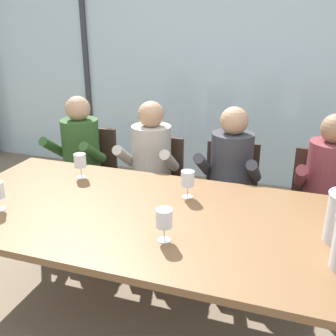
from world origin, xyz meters
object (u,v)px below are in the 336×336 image
(chair_center, at_px, (230,190))
(person_maroon_top, at_px, (328,188))
(chair_right_of_center, at_px, (318,201))
(dining_table, at_px, (149,222))
(wine_glass_near_bucket, at_px, (80,162))
(chair_near_curtain, at_px, (91,170))
(person_charcoal_jacket, at_px, (229,176))
(wine_glass_by_right_taster, at_px, (164,219))
(chair_left_of_center, at_px, (155,180))
(wine_glass_center_pour, at_px, (188,180))
(person_beige_jumper, at_px, (149,166))
(person_olive_shirt, at_px, (77,157))

(chair_center, xyz_separation_m, person_maroon_top, (0.70, -0.13, 0.17))
(chair_right_of_center, bearing_deg, chair_center, -174.50)
(dining_table, bearing_deg, wine_glass_near_bucket, 151.56)
(dining_table, xyz_separation_m, chair_near_curtain, (-0.97, 1.03, -0.17))
(person_charcoal_jacket, bearing_deg, wine_glass_by_right_taster, -94.15)
(chair_center, bearing_deg, chair_near_curtain, 173.58)
(chair_left_of_center, xyz_separation_m, chair_right_of_center, (1.30, 0.03, 0.00))
(chair_left_of_center, height_order, wine_glass_center_pour, wine_glass_center_pour)
(chair_left_of_center, height_order, wine_glass_by_right_taster, wine_glass_by_right_taster)
(chair_near_curtain, xyz_separation_m, person_beige_jumper, (0.63, -0.17, 0.17))
(chair_center, relative_size, wine_glass_by_right_taster, 5.01)
(wine_glass_center_pour, bearing_deg, chair_right_of_center, 41.64)
(chair_right_of_center, relative_size, person_beige_jumper, 0.73)
(chair_right_of_center, bearing_deg, chair_left_of_center, -174.33)
(person_beige_jumper, relative_size, wine_glass_by_right_taster, 6.84)
(chair_right_of_center, height_order, wine_glass_by_right_taster, wine_glass_by_right_taster)
(dining_table, bearing_deg, person_beige_jumper, 111.40)
(dining_table, xyz_separation_m, chair_center, (0.31, 1.00, -0.17))
(chair_near_curtain, relative_size, chair_left_of_center, 1.00)
(chair_left_of_center, height_order, chair_right_of_center, same)
(dining_table, xyz_separation_m, person_maroon_top, (1.01, 0.86, -0.00))
(chair_left_of_center, relative_size, chair_right_of_center, 1.00)
(dining_table, xyz_separation_m, chair_left_of_center, (-0.33, 0.98, -0.17))
(chair_near_curtain, xyz_separation_m, chair_left_of_center, (0.64, -0.05, 0.00))
(chair_left_of_center, xyz_separation_m, chair_center, (0.64, 0.01, 0.00))
(chair_right_of_center, height_order, person_beige_jumper, person_beige_jumper)
(chair_left_of_center, distance_m, chair_right_of_center, 1.30)
(person_olive_shirt, bearing_deg, chair_right_of_center, 5.47)
(person_maroon_top, bearing_deg, wine_glass_by_right_taster, -126.03)
(chair_right_of_center, relative_size, wine_glass_by_right_taster, 5.01)
(person_olive_shirt, height_order, wine_glass_by_right_taster, person_olive_shirt)
(person_maroon_top, bearing_deg, chair_left_of_center, 175.56)
(chair_center, bearing_deg, person_charcoal_jacket, -93.58)
(chair_right_of_center, bearing_deg, person_beige_jumper, -169.23)
(dining_table, relative_size, person_olive_shirt, 2.10)
(chair_near_curtain, relative_size, chair_center, 1.00)
(person_charcoal_jacket, bearing_deg, chair_near_curtain, 174.91)
(chair_near_curtain, height_order, chair_left_of_center, same)
(person_charcoal_jacket, distance_m, wine_glass_center_pour, 0.63)
(person_olive_shirt, distance_m, person_beige_jumper, 0.66)
(chair_left_of_center, xyz_separation_m, person_maroon_top, (1.34, -0.12, 0.17))
(person_olive_shirt, relative_size, person_beige_jumper, 1.00)
(person_charcoal_jacket, bearing_deg, wine_glass_near_bucket, -149.43)
(person_beige_jumper, bearing_deg, chair_near_curtain, 163.04)
(wine_glass_by_right_taster, bearing_deg, dining_table, 125.89)
(wine_glass_center_pour, bearing_deg, wine_glass_by_right_taster, -86.70)
(person_charcoal_jacket, bearing_deg, person_beige_jumper, -177.60)
(chair_left_of_center, relative_size, person_olive_shirt, 0.73)
(dining_table, relative_size, chair_left_of_center, 2.87)
(chair_center, distance_m, wine_glass_near_bucket, 1.21)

